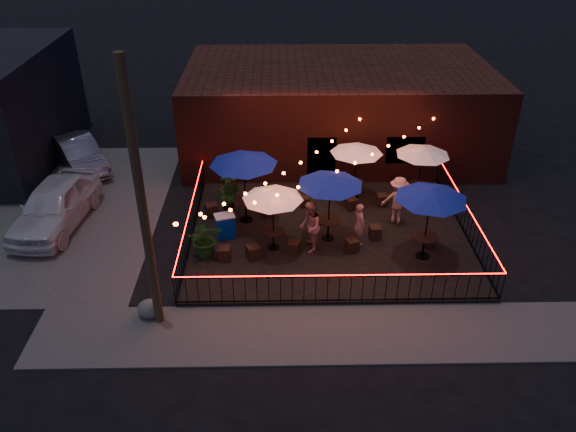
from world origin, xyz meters
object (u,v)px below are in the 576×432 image
Objects in this scene: utility_pole at (142,205)px; cafe_table_4 at (431,195)px; cafe_table_1 at (244,160)px; cafe_table_0 at (273,195)px; cafe_table_3 at (357,150)px; cooler at (225,226)px; cafe_table_5 at (423,151)px; cafe_table_2 at (330,181)px; boulder at (150,309)px.

cafe_table_4 is at bearing 19.35° from utility_pole.
cafe_table_1 is 6.69m from cafe_table_4.
cafe_table_1 is at bearing 119.12° from cafe_table_0.
cafe_table_3 is at bearing 113.77° from cafe_table_4.
cafe_table_3 is 2.62× the size of cooler.
cafe_table_5 is (9.20, 7.00, -1.72)m from utility_pole.
cafe_table_1 is 1.19× the size of cafe_table_3.
cafe_table_1 is 3.31m from cafe_table_2.
cafe_table_2 is 3.44× the size of boulder.
cafe_table_1 reaches higher than cafe_table_3.
cafe_table_3 is (3.26, 3.64, -0.00)m from cafe_table_0.
cafe_table_0 reaches higher than cafe_table_3.
utility_pole is 2.86× the size of cafe_table_2.
cooler is (1.64, 4.34, -3.38)m from utility_pole.
cafe_table_4 reaches higher than cafe_table_2.
cooler is at bearing 168.94° from cafe_table_4.
cafe_table_1 reaches higher than cooler.
utility_pole is at bearing -141.96° from cafe_table_2.
cafe_table_0 is 0.88× the size of cafe_table_5.
cafe_table_4 reaches higher than cafe_table_3.
cafe_table_2 reaches higher than cafe_table_0.
cafe_table_5 is (6.87, 1.48, -0.39)m from cafe_table_1.
cafe_table_4 is (6.20, -2.52, -0.09)m from cafe_table_1.
cafe_table_0 is at bearing -164.02° from cafe_table_2.
cafe_table_3 reaches higher than cooler.
cafe_table_1 is at bearing 157.84° from cafe_table_4.
boulder is (-1.95, -4.14, -0.30)m from cooler.
cafe_table_2 is 4.77m from cafe_table_5.
cafe_table_5 is at bearing 35.58° from boulder.
cafe_table_0 is 2.06m from cafe_table_2.
cafe_table_2 is 3.02× the size of cooler.
cafe_table_1 reaches higher than cafe_table_0.
cafe_table_1 is at bearing -167.82° from cafe_table_5.
cafe_table_1 reaches higher than boulder.
cafe_table_4 is at bearing -22.16° from cafe_table_1.
cafe_table_1 is 6.39m from boulder.
cafe_table_0 is (3.39, 3.63, -1.74)m from utility_pole.
cafe_table_4 is 4.07m from cafe_table_5.
utility_pole is 5.26m from cafe_table_0.
boulder is (-5.66, -3.99, -2.17)m from cafe_table_2.
cafe_table_4 is at bearing -66.23° from cafe_table_3.
utility_pole is 9.84× the size of boulder.
cooler is (-7.56, -2.66, -1.66)m from cafe_table_5.
cafe_table_3 is 2.99× the size of boulder.
utility_pole is 10.00m from cafe_table_3.
cafe_table_0 is at bearing -149.84° from cafe_table_5.
cafe_table_4 is (5.14, -0.63, 0.33)m from cafe_table_0.
cafe_table_2 is at bearing 15.98° from cafe_table_0.
cafe_table_4 is (3.18, -1.19, 0.09)m from cafe_table_2.
cooler is 4.59m from boulder.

